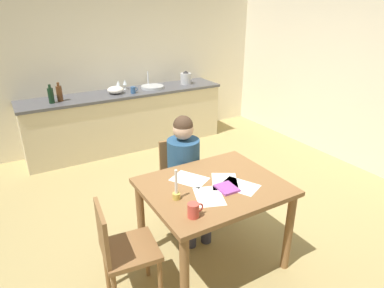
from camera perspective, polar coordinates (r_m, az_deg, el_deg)
ground_plane at (r=3.83m, az=1.52°, el=-12.06°), size 5.20×5.20×0.04m
wall_back at (r=5.58m, az=-12.92°, el=13.40°), size 5.20×0.12×2.60m
wall_right at (r=5.10m, az=27.86°, el=10.49°), size 0.12×5.20×2.60m
kitchen_counter at (r=5.45m, az=-10.94°, el=4.11°), size 3.11×0.64×0.90m
dining_table at (r=2.87m, az=3.66°, el=-9.00°), size 1.13×0.93×0.78m
chair_at_table at (r=3.50m, az=-1.95°, el=-5.77°), size 0.45×0.45×0.88m
person_seated at (r=3.29m, az=-1.01°, el=-4.10°), size 0.37×0.62×1.19m
chair_side_empty at (r=2.66m, az=-11.81°, el=-17.09°), size 0.44×0.44×0.87m
coffee_mug at (r=2.39m, az=0.29°, el=-11.16°), size 0.12×0.08×0.11m
candlestick at (r=2.58m, az=-2.69°, el=-7.99°), size 0.06×0.06×0.25m
book_magazine at (r=2.75m, az=5.93°, el=-7.47°), size 0.15×0.18×0.02m
paper_letter at (r=2.65m, az=2.92°, el=-8.84°), size 0.30×0.35×0.00m
paper_bill at (r=2.88m, az=-0.44°, el=-5.98°), size 0.33×0.36×0.00m
paper_envelope at (r=2.81m, az=8.09°, el=-7.06°), size 0.32×0.36×0.00m
paper_receipt at (r=2.86m, az=5.56°, el=-6.34°), size 0.33×0.36×0.00m
sink_unit at (r=5.48m, az=-6.76°, el=9.62°), size 0.36×0.36×0.24m
bottle_oil at (r=4.98m, az=-22.83°, el=7.63°), size 0.08×0.08×0.26m
bottle_vinegar at (r=5.04m, az=-21.59°, el=8.03°), size 0.08×0.08×0.26m
mixing_bowl at (r=5.24m, az=-12.85°, el=8.95°), size 0.24×0.24×0.11m
stovetop_kettle at (r=5.73m, az=-1.06°, el=11.13°), size 0.18×0.18×0.22m
wine_glass_near_sink at (r=5.46m, az=-11.32°, el=10.19°), size 0.07×0.07×0.15m
wine_glass_by_kettle at (r=5.42m, az=-12.40°, el=10.03°), size 0.07×0.07×0.15m
teacup_on_counter at (r=5.20m, az=-9.94°, el=9.01°), size 0.11×0.07×0.10m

